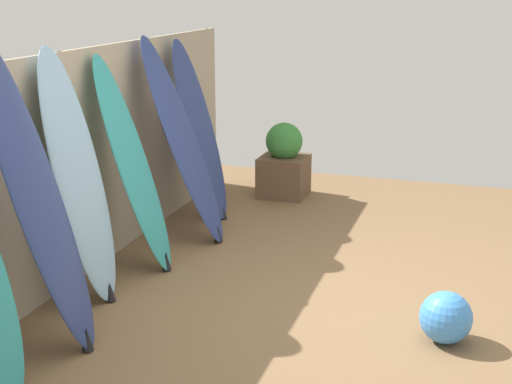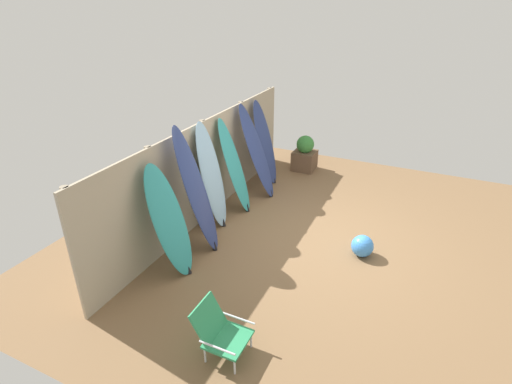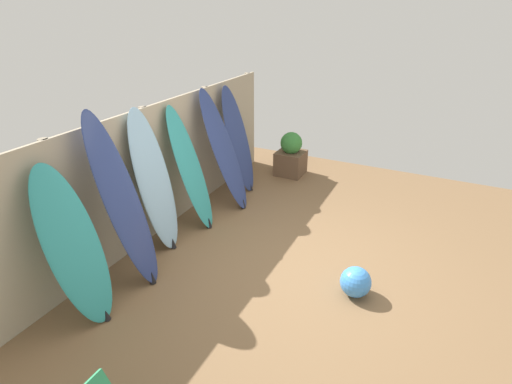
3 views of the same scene
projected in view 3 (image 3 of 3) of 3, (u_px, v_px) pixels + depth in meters
The scene contains 10 objects.
ground at pixel (287, 266), 5.01m from camera, with size 7.68×7.68×0.00m, color brown.
fence_back at pixel (152, 173), 5.42m from camera, with size 6.08×0.11×1.80m.
surfboard_teal_0 at pixel (74, 247), 3.92m from camera, with size 0.63×0.70×1.67m.
surfboard_navy_1 at pixel (123, 203), 4.38m from camera, with size 0.54×0.69×2.03m.
surfboard_skyblue_2 at pixel (155, 182), 5.05m from camera, with size 0.58×0.47×1.88m.
surfboard_teal_3 at pixel (191, 170), 5.58m from camera, with size 0.47×0.62×1.77m.
surfboard_navy_4 at pixel (224, 151), 6.14m from camera, with size 0.53×0.77×1.86m.
surfboard_navy_5 at pixel (238, 141), 6.71m from camera, with size 0.57×0.59×1.78m.
planter_box at pixel (291, 156), 7.51m from camera, with size 0.51×0.50×0.82m.
beach_ball at pixel (356, 282), 4.46m from camera, with size 0.35×0.35×0.35m, color #3F8CE5.
Camera 3 is at (-3.85, -1.47, 3.02)m, focal length 28.00 mm.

